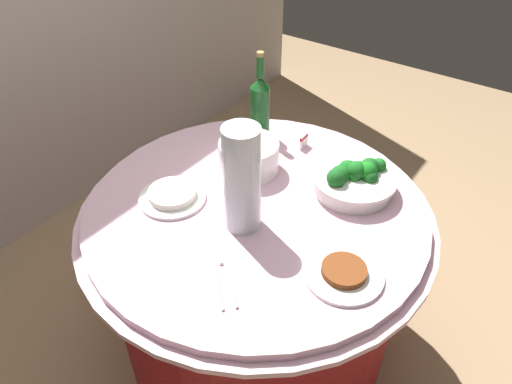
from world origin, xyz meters
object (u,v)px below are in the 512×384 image
at_px(serving_tongs, 225,283).
at_px(food_plate_stir_fry, 344,273).
at_px(label_placard_front, 304,140).
at_px(broccoli_bowl, 354,179).
at_px(wine_bottle, 260,105).
at_px(decorative_fruit_vase, 242,184).
at_px(plate_stack, 249,156).
at_px(food_plate_rice, 172,195).

height_order(serving_tongs, food_plate_stir_fry, food_plate_stir_fry).
bearing_deg(label_placard_front, serving_tongs, -165.24).
bearing_deg(broccoli_bowl, wine_bottle, 77.07).
bearing_deg(food_plate_stir_fry, decorative_fruit_vase, 89.16).
relative_size(plate_stack, food_plate_rice, 0.95).
xyz_separation_m(food_plate_rice, label_placard_front, (0.52, -0.18, 0.02)).
xyz_separation_m(wine_bottle, food_plate_stir_fry, (-0.46, -0.61, -0.12)).
bearing_deg(label_placard_front, broccoli_bowl, -115.05).
height_order(broccoli_bowl, food_plate_stir_fry, broccoli_bowl).
relative_size(plate_stack, wine_bottle, 0.62).
height_order(serving_tongs, food_plate_rice, food_plate_rice).
bearing_deg(food_plate_stir_fry, broccoli_bowl, 23.55).
bearing_deg(broccoli_bowl, food_plate_stir_fry, -156.45).
bearing_deg(food_plate_rice, wine_bottle, 0.54).
relative_size(broccoli_bowl, plate_stack, 1.33).
xyz_separation_m(plate_stack, food_plate_stir_fry, (-0.24, -0.51, -0.04)).
bearing_deg(food_plate_rice, plate_stack, -19.94).
distance_m(broccoli_bowl, serving_tongs, 0.57).
relative_size(broccoli_bowl, serving_tongs, 1.90).
height_order(decorative_fruit_vase, food_plate_stir_fry, decorative_fruit_vase).
xyz_separation_m(decorative_fruit_vase, serving_tongs, (-0.22, -0.11, -0.15)).
relative_size(wine_bottle, serving_tongs, 2.27).
relative_size(wine_bottle, decorative_fruit_vase, 0.99).
distance_m(decorative_fruit_vase, serving_tongs, 0.29).
distance_m(broccoli_bowl, decorative_fruit_vase, 0.41).
distance_m(broccoli_bowl, plate_stack, 0.37).
relative_size(serving_tongs, food_plate_stir_fry, 0.67).
distance_m(plate_stack, label_placard_front, 0.25).
xyz_separation_m(serving_tongs, label_placard_front, (0.69, 0.18, 0.03)).
bearing_deg(food_plate_rice, serving_tongs, -115.91).
bearing_deg(broccoli_bowl, decorative_fruit_vase, 150.67).
bearing_deg(wine_bottle, serving_tongs, -151.14).
bearing_deg(food_plate_stir_fry, food_plate_rice, 93.39).
height_order(plate_stack, decorative_fruit_vase, decorative_fruit_vase).
relative_size(broccoli_bowl, food_plate_rice, 1.27).
bearing_deg(serving_tongs, food_plate_stir_fry, -48.57).
distance_m(broccoli_bowl, food_plate_stir_fry, 0.39).
distance_m(wine_bottle, serving_tongs, 0.78).
xyz_separation_m(broccoli_bowl, wine_bottle, (0.11, 0.46, 0.08)).
height_order(broccoli_bowl, decorative_fruit_vase, decorative_fruit_vase).
relative_size(broccoli_bowl, wine_bottle, 0.83).
xyz_separation_m(broccoli_bowl, decorative_fruit_vase, (-0.35, 0.20, 0.11)).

